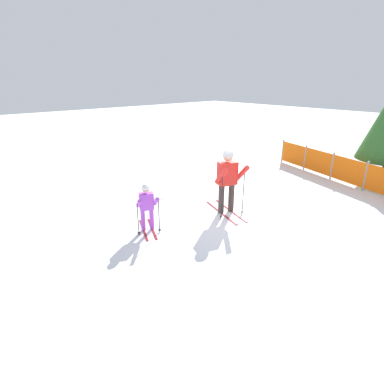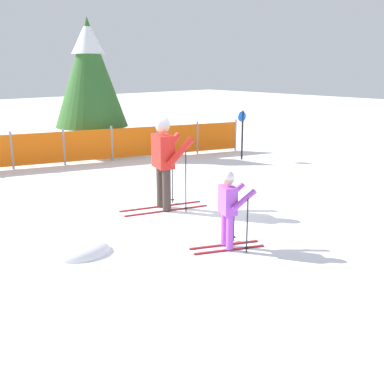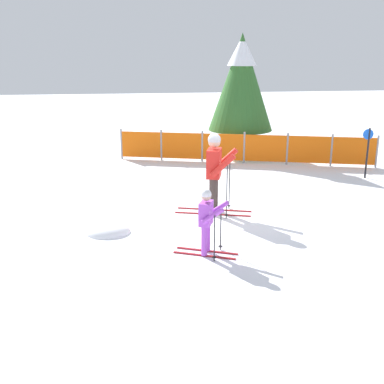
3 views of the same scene
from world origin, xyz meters
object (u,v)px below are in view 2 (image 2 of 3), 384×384
(skier_child, at_px, (229,204))
(safety_fence, at_px, (112,144))
(conifer_far, at_px, (89,71))
(trail_marker, at_px, (242,129))
(skier_adult, at_px, (164,155))

(skier_child, xyz_separation_m, safety_fence, (2.31, 6.63, -0.19))
(skier_child, xyz_separation_m, conifer_far, (2.49, 7.93, 1.72))
(skier_child, bearing_deg, trail_marker, 64.65)
(conifer_far, distance_m, trail_marker, 4.66)
(skier_child, bearing_deg, safety_fence, 94.70)
(skier_adult, xyz_separation_m, skier_child, (-0.54, -2.13, -0.35))
(conifer_far, bearing_deg, skier_adult, -108.56)
(skier_adult, relative_size, safety_fence, 0.23)
(safety_fence, distance_m, trail_marker, 3.60)
(skier_adult, distance_m, trail_marker, 5.13)
(skier_adult, bearing_deg, conifer_far, 88.74)
(skier_adult, relative_size, conifer_far, 0.44)
(skier_adult, bearing_deg, skier_child, -86.93)
(safety_fence, bearing_deg, conifer_far, 82.26)
(skier_child, bearing_deg, skier_adult, 99.69)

